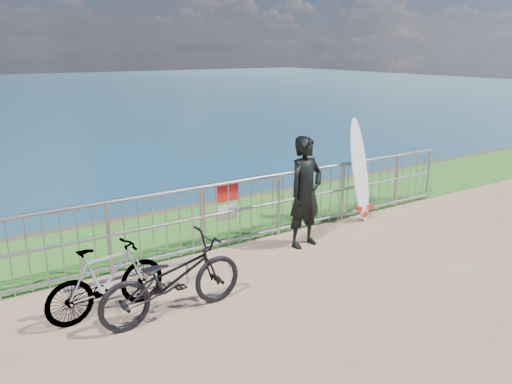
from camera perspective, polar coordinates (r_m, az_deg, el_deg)
grass_strip at (r=9.36m, az=-6.40°, el=-3.93°), size 120.00×120.00×0.00m
railing at (r=8.26m, az=-2.98°, el=-2.41°), size 10.06×0.10×1.13m
surfer at (r=8.22m, az=5.68°, el=-0.03°), size 0.73×0.53×1.85m
surfboard at (r=9.67m, az=11.81°, el=2.06°), size 0.62×0.58×1.98m
bicycle_near at (r=6.27m, az=-9.54°, el=-9.74°), size 1.91×0.74×0.99m
bicycle_far at (r=6.50m, az=-16.72°, el=-9.58°), size 1.58×0.62×0.92m
bike_rack at (r=6.85m, az=-13.91°, el=-9.42°), size 1.77×0.05×0.37m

